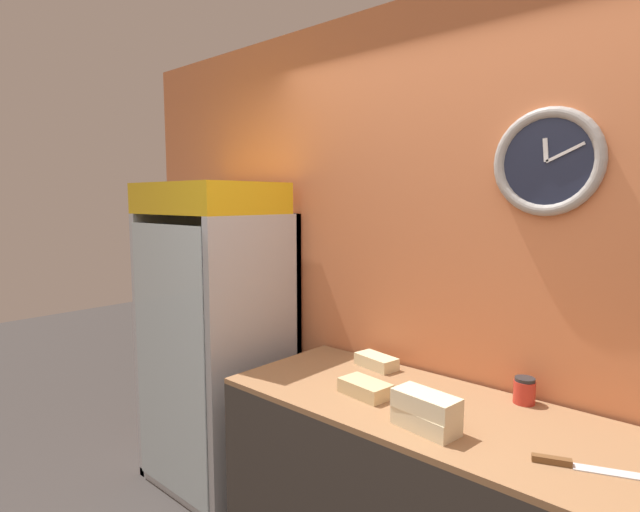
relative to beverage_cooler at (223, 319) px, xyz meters
The scene contains 9 objects.
wall_back 1.59m from the beverage_cooler, 12.61° to the left, with size 5.20×0.10×2.70m.
prep_counter 1.61m from the beverage_cooler, ahead, with size 1.87×0.72×0.89m.
beverage_cooler is the anchor object (origin of this frame).
sandwich_stack_bottom 1.59m from the beverage_cooler, ahead, with size 0.26×0.15×0.07m.
sandwich_stack_middle 1.58m from the beverage_cooler, ahead, with size 0.26×0.15×0.07m.
sandwich_flat_left 1.21m from the beverage_cooler, ahead, with size 0.24×0.15×0.06m.
sandwich_flat_right 1.05m from the beverage_cooler, ahead, with size 0.24×0.15×0.06m.
chefs_knife 2.06m from the beverage_cooler, ahead, with size 0.35×0.17×0.02m.
condiment_jar 1.76m from the beverage_cooler, ahead, with size 0.09×0.09×0.11m.
Camera 1 is at (0.93, -0.86, 1.74)m, focal length 28.00 mm.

